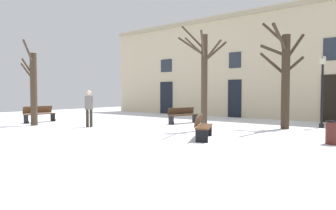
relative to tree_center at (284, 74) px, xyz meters
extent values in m
plane|color=white|center=(-4.71, -4.59, -2.55)|extent=(36.30, 36.30, 0.00)
cube|color=beige|center=(-4.71, 4.92, 1.06)|extent=(22.69, 0.40, 7.24)
cube|color=tan|center=(-4.71, 4.67, 4.43)|extent=(22.69, 0.30, 0.24)
cube|color=black|center=(-10.65, 4.70, -1.26)|extent=(1.23, 0.08, 2.60)
cube|color=#262D38|center=(-10.65, 4.70, 1.36)|extent=(1.11, 0.06, 1.02)
cube|color=black|center=(-4.65, 4.70, -1.26)|extent=(0.97, 0.08, 2.60)
cube|color=#262D38|center=(-4.65, 4.70, 1.38)|extent=(0.87, 0.06, 1.08)
cube|color=black|center=(1.37, 4.70, -1.20)|extent=(1.33, 0.08, 2.72)
cube|color=#262D38|center=(1.37, 4.70, 1.60)|extent=(1.19, 0.06, 1.27)
cylinder|color=#382B1E|center=(0.06, -0.01, -0.38)|extent=(0.37, 0.37, 4.34)
cylinder|color=#382B1E|center=(0.03, -0.83, 1.53)|extent=(0.21, 1.71, 1.03)
cylinder|color=#382B1E|center=(0.33, 0.40, 1.24)|extent=(0.71, 0.98, 1.30)
cylinder|color=#382B1E|center=(0.40, 0.15, 0.40)|extent=(0.81, 0.48, 0.78)
cylinder|color=#382B1E|center=(-0.52, 0.08, 1.92)|extent=(1.26, 0.33, 1.23)
cylinder|color=#382B1E|center=(-0.18, 0.43, 1.15)|extent=(0.66, 1.05, 1.51)
cylinder|color=#382B1E|center=(-0.62, 0.25, 0.52)|extent=(1.49, 0.68, 1.27)
cylinder|color=#382B1E|center=(-0.52, -0.04, 1.12)|extent=(1.23, 0.20, 0.69)
cylinder|color=#423326|center=(-2.61, -2.81, -0.44)|extent=(0.28, 0.28, 4.23)
cylinder|color=#423326|center=(-2.23, -2.53, 0.93)|extent=(0.88, 0.66, 0.91)
cylinder|color=#423326|center=(-3.13, -3.07, 1.18)|extent=(1.12, 0.63, 0.89)
cylinder|color=#423326|center=(-2.90, -3.14, 1.12)|extent=(0.67, 0.76, 0.83)
cylinder|color=#423326|center=(-3.24, -2.76, 1.62)|extent=(1.33, 0.20, 1.25)
cylinder|color=#423326|center=(-2.29, -3.48, 1.10)|extent=(0.75, 1.42, 0.95)
cylinder|color=#423326|center=(-2.23, -2.76, 0.95)|extent=(0.85, 0.19, 0.93)
cylinder|color=#423326|center=(-10.58, -6.41, -0.70)|extent=(0.33, 0.33, 3.71)
cylinder|color=#423326|center=(-10.85, -6.56, 0.42)|extent=(0.65, 0.43, 0.96)
cylinder|color=#423326|center=(-11.01, -6.28, 0.07)|extent=(0.95, 0.36, 1.13)
cylinder|color=#423326|center=(-10.30, -6.79, 1.14)|extent=(0.70, 0.88, 1.11)
cylinder|color=#423326|center=(-11.08, -6.47, 0.22)|extent=(1.07, 0.23, 0.96)
cylinder|color=black|center=(1.32, 1.56, -1.04)|extent=(0.10, 0.10, 3.03)
cylinder|color=black|center=(1.32, 1.56, -2.45)|extent=(0.22, 0.22, 0.20)
cube|color=beige|center=(1.32, 1.56, 0.66)|extent=(0.24, 0.24, 0.36)
cone|color=black|center=(1.32, 1.56, 0.84)|extent=(0.30, 0.30, 0.14)
cylinder|color=#4C1E19|center=(2.51, -3.29, -2.20)|extent=(0.46, 0.46, 0.72)
torus|color=black|center=(2.51, -3.29, -1.82)|extent=(0.49, 0.49, 0.04)
cube|color=#3D2819|center=(-5.05, -0.92, -2.09)|extent=(0.84, 1.90, 0.05)
cube|color=#3D2819|center=(-5.23, -0.87, -1.87)|extent=(0.54, 1.83, 0.36)
cube|color=black|center=(-5.25, -1.76, -2.32)|extent=(0.38, 0.15, 0.47)
torus|color=black|center=(-5.10, -1.80, -2.47)|extent=(0.07, 0.17, 0.17)
cube|color=black|center=(-4.84, -0.07, -2.32)|extent=(0.38, 0.15, 0.47)
torus|color=black|center=(-4.69, -0.11, -2.47)|extent=(0.07, 0.17, 0.17)
cube|color=#51331E|center=(-1.37, -4.89, -2.11)|extent=(1.15, 1.76, 0.05)
cube|color=#51331E|center=(-1.56, -4.98, -1.88)|extent=(0.82, 1.61, 0.37)
cube|color=black|center=(-1.03, -5.62, -2.33)|extent=(0.41, 0.23, 0.45)
torus|color=black|center=(-0.87, -5.54, -2.47)|extent=(0.10, 0.17, 0.17)
cube|color=black|center=(-1.71, -4.16, -2.33)|extent=(0.41, 0.23, 0.45)
torus|color=black|center=(-1.54, -4.08, -2.47)|extent=(0.10, 0.17, 0.17)
cube|color=#51331E|center=(-11.87, -5.41, -2.08)|extent=(0.50, 1.76, 0.05)
cube|color=#51331E|center=(-12.06, -5.42, -1.83)|extent=(0.20, 1.75, 0.41)
cube|color=black|center=(-11.84, -6.23, -2.32)|extent=(0.39, 0.08, 0.48)
torus|color=black|center=(-11.67, -6.22, -2.47)|extent=(0.04, 0.17, 0.17)
cube|color=black|center=(-11.90, -4.60, -2.32)|extent=(0.39, 0.08, 0.48)
torus|color=black|center=(-11.74, -4.59, -2.47)|extent=(0.04, 0.17, 0.17)
cylinder|color=#2D271E|center=(-7.78, -5.21, -2.12)|extent=(0.14, 0.14, 0.86)
cylinder|color=#2D271E|center=(-7.65, -5.08, -2.12)|extent=(0.14, 0.14, 0.86)
cube|color=slate|center=(-7.71, -5.14, -1.36)|extent=(0.42, 0.42, 0.66)
sphere|color=beige|center=(-7.71, -5.14, -0.88)|extent=(0.24, 0.24, 0.24)
camera|label=1|loc=(4.00, -13.95, -0.91)|focal=31.04mm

